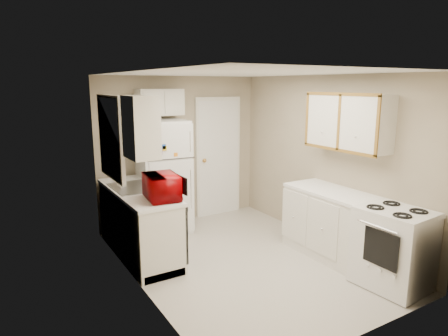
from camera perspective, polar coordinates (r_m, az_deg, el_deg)
floor at (r=5.40m, az=2.80°, el=-12.98°), size 3.80×3.80×0.00m
ceiling at (r=4.90m, az=3.09°, el=13.38°), size 3.80×3.80×0.00m
wall_left at (r=4.41m, az=-12.35°, el=-2.43°), size 3.80×3.80×0.00m
wall_right at (r=5.90m, az=14.30°, el=1.06°), size 3.80×3.80×0.00m
wall_back at (r=6.65m, az=-6.23°, el=2.55°), size 2.80×2.80×0.00m
wall_front at (r=3.65m, az=19.88°, el=-5.88°), size 2.80×2.80×0.00m
left_counter at (r=5.54m, az=-12.08°, el=-7.59°), size 0.60×1.80×0.90m
dishwasher at (r=5.09m, az=-6.75°, el=-8.66°), size 0.03×0.58×0.72m
sink at (r=5.55m, az=-12.77°, el=-3.13°), size 0.54×0.74×0.16m
microwave at (r=4.90m, az=-8.83°, el=-2.68°), size 0.58×0.36×0.36m
soap_bottle at (r=5.81m, az=-14.33°, el=-1.12°), size 0.09×0.09×0.19m
window_blinds at (r=5.34m, az=-15.79°, el=4.22°), size 0.10×0.98×1.08m
upper_cabinet_left at (r=4.56m, az=-11.79°, el=5.72°), size 0.30×0.45×0.70m
refrigerator at (r=6.25m, az=-8.70°, el=-1.19°), size 0.78×0.76×1.74m
cabinet_over_fridge at (r=6.27m, az=-9.17°, el=9.26°), size 0.70×0.30×0.40m
interior_door at (r=6.96m, az=-0.82°, el=1.54°), size 0.86×0.06×2.08m
right_counter at (r=5.36m, az=17.71°, el=-8.56°), size 0.60×2.00×0.90m
stove at (r=4.96m, az=22.99°, el=-10.60°), size 0.66×0.79×0.91m
upper_cabinet_right at (r=5.37m, az=17.28°, el=6.33°), size 0.30×1.20×0.70m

